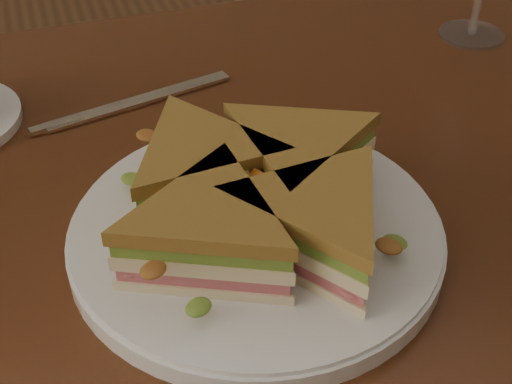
# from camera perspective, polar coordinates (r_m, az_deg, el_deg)

# --- Properties ---
(table) EXTENTS (1.20, 0.80, 0.75)m
(table) POSITION_cam_1_polar(r_m,az_deg,el_deg) (0.66, -1.87, -7.87)
(table) COLOR #34180C
(table) RESTS_ON ground
(plate) EXTENTS (0.29, 0.29, 0.02)m
(plate) POSITION_cam_1_polar(r_m,az_deg,el_deg) (0.56, 0.00, -3.37)
(plate) COLOR white
(plate) RESTS_ON table
(sandwich_wedges) EXTENTS (0.29, 0.29, 0.06)m
(sandwich_wedges) POSITION_cam_1_polar(r_m,az_deg,el_deg) (0.54, 0.00, -0.42)
(sandwich_wedges) COLOR beige
(sandwich_wedges) RESTS_ON plate
(crisps_mound) EXTENTS (0.09, 0.09, 0.05)m
(crisps_mound) POSITION_cam_1_polar(r_m,az_deg,el_deg) (0.54, 0.00, -0.75)
(crisps_mound) COLOR #CB681A
(crisps_mound) RESTS_ON plate
(spoon) EXTENTS (0.18, 0.03, 0.01)m
(spoon) POSITION_cam_1_polar(r_m,az_deg,el_deg) (0.63, -8.18, 1.47)
(spoon) COLOR silver
(spoon) RESTS_ON table
(knife) EXTENTS (0.21, 0.06, 0.00)m
(knife) POSITION_cam_1_polar(r_m,az_deg,el_deg) (0.74, -10.25, 6.85)
(knife) COLOR silver
(knife) RESTS_ON table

